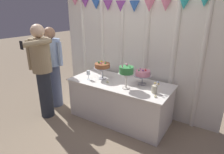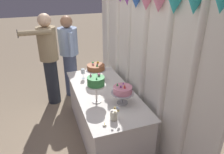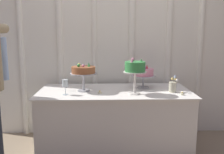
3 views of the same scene
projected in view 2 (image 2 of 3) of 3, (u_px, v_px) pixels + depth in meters
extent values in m
plane|color=gray|center=(99.00, 133.00, 3.37)|extent=(24.00, 24.00, 0.00)
cube|color=white|center=(137.00, 54.00, 3.02)|extent=(3.24, 0.04, 2.49)
cylinder|color=white|center=(108.00, 34.00, 4.06)|extent=(0.08, 0.08, 2.49)
cylinder|color=white|center=(118.00, 41.00, 3.63)|extent=(0.09, 0.09, 2.49)
cylinder|color=white|center=(129.00, 49.00, 3.23)|extent=(0.07, 0.07, 2.49)
cylinder|color=white|center=(144.00, 60.00, 2.80)|extent=(0.09, 0.09, 2.49)
cylinder|color=white|center=(165.00, 75.00, 2.38)|extent=(0.09, 0.09, 2.49)
cylinder|color=white|center=(190.00, 93.00, 2.01)|extent=(0.08, 0.08, 2.49)
cone|color=blue|center=(136.00, 0.00, 2.69)|extent=(0.18, 0.18, 0.19)
cone|color=pink|center=(146.00, 2.00, 2.46)|extent=(0.18, 0.18, 0.19)
cone|color=pink|center=(159.00, 3.00, 2.22)|extent=(0.18, 0.18, 0.19)
cone|color=#2DB2B7|center=(175.00, 4.00, 1.97)|extent=(0.18, 0.18, 0.19)
cone|color=#2DB2B7|center=(195.00, 3.00, 1.73)|extent=(0.18, 0.18, 0.19)
cone|color=#2DB2B7|center=(222.00, 0.00, 1.47)|extent=(0.18, 0.18, 0.19)
cube|color=white|center=(105.00, 113.00, 3.25)|extent=(1.75, 0.77, 0.71)
cube|color=white|center=(104.00, 92.00, 3.10)|extent=(1.80, 0.82, 0.01)
cylinder|color=#B2B2B7|center=(96.00, 81.00, 3.39)|extent=(0.15, 0.15, 0.01)
cylinder|color=#B2B2B7|center=(96.00, 76.00, 3.35)|extent=(0.03, 0.03, 0.19)
cylinder|color=#B2B2B7|center=(96.00, 70.00, 3.31)|extent=(0.31, 0.31, 0.01)
cylinder|color=#995633|center=(96.00, 67.00, 3.29)|extent=(0.28, 0.28, 0.08)
cone|color=green|center=(97.00, 65.00, 3.21)|extent=(0.03, 0.03, 0.05)
cone|color=purple|center=(98.00, 64.00, 3.27)|extent=(0.02, 0.02, 0.03)
sphere|color=yellow|center=(98.00, 62.00, 3.33)|extent=(0.03, 0.03, 0.03)
sphere|color=green|center=(93.00, 63.00, 3.30)|extent=(0.04, 0.04, 0.04)
sphere|color=pink|center=(93.00, 64.00, 3.25)|extent=(0.03, 0.03, 0.03)
cylinder|color=silver|center=(97.00, 101.00, 2.85)|extent=(0.12, 0.12, 0.01)
cylinder|color=silver|center=(96.00, 93.00, 2.80)|extent=(0.03, 0.03, 0.23)
cylinder|color=silver|center=(96.00, 85.00, 2.74)|extent=(0.26, 0.26, 0.01)
cylinder|color=#388E47|center=(96.00, 81.00, 2.72)|extent=(0.23, 0.23, 0.11)
cone|color=green|center=(97.00, 78.00, 2.63)|extent=(0.02, 0.02, 0.04)
sphere|color=pink|center=(99.00, 75.00, 2.72)|extent=(0.04, 0.04, 0.04)
cone|color=pink|center=(91.00, 75.00, 2.70)|extent=(0.03, 0.03, 0.05)
cylinder|color=#B2B2B7|center=(122.00, 102.00, 2.82)|extent=(0.15, 0.15, 0.01)
cylinder|color=#B2B2B7|center=(122.00, 98.00, 2.79)|extent=(0.02, 0.02, 0.13)
cylinder|color=#B2B2B7|center=(123.00, 93.00, 2.76)|extent=(0.30, 0.30, 0.01)
cylinder|color=pink|center=(123.00, 90.00, 2.74)|extent=(0.25, 0.25, 0.09)
cone|color=#DB333D|center=(125.00, 86.00, 2.68)|extent=(0.03, 0.03, 0.05)
cone|color=yellow|center=(124.00, 86.00, 2.71)|extent=(0.02, 0.02, 0.03)
cone|color=purple|center=(123.00, 83.00, 2.78)|extent=(0.02, 0.02, 0.03)
cone|color=green|center=(117.00, 84.00, 2.74)|extent=(0.03, 0.03, 0.04)
sphere|color=purple|center=(121.00, 87.00, 2.69)|extent=(0.03, 0.03, 0.03)
cylinder|color=silver|center=(83.00, 78.00, 3.50)|extent=(0.06, 0.06, 0.00)
cylinder|color=silver|center=(83.00, 76.00, 3.49)|extent=(0.01, 0.01, 0.09)
cylinder|color=silver|center=(83.00, 71.00, 3.45)|extent=(0.06, 0.06, 0.08)
cylinder|color=beige|center=(114.00, 115.00, 2.47)|extent=(0.09, 0.09, 0.12)
sphere|color=silver|center=(118.00, 109.00, 2.41)|extent=(0.03, 0.03, 0.03)
sphere|color=#E5C666|center=(118.00, 110.00, 2.41)|extent=(0.03, 0.03, 0.03)
sphere|color=white|center=(112.00, 111.00, 2.39)|extent=(0.03, 0.03, 0.03)
sphere|color=#E5C666|center=(115.00, 108.00, 2.44)|extent=(0.03, 0.03, 0.03)
sphere|color=silver|center=(117.00, 108.00, 2.40)|extent=(0.02, 0.02, 0.02)
cylinder|color=beige|center=(92.00, 88.00, 3.19)|extent=(0.05, 0.05, 0.02)
sphere|color=#F9CC4C|center=(92.00, 87.00, 3.19)|extent=(0.01, 0.01, 0.01)
cylinder|color=beige|center=(104.00, 125.00, 2.39)|extent=(0.04, 0.04, 0.02)
sphere|color=#F9CC4C|center=(104.00, 123.00, 2.38)|extent=(0.01, 0.01, 0.01)
cylinder|color=#4C5675|center=(71.00, 74.00, 4.32)|extent=(0.28, 0.28, 0.89)
cylinder|color=#93ADD6|center=(68.00, 41.00, 4.02)|extent=(0.39, 0.39, 0.51)
sphere|color=#A37556|center=(66.00, 22.00, 3.87)|extent=(0.22, 0.22, 0.22)
cube|color=maroon|center=(59.00, 41.00, 3.96)|extent=(0.04, 0.01, 0.33)
cylinder|color=#93ADD6|center=(66.00, 39.00, 4.21)|extent=(0.08, 0.08, 0.45)
cylinder|color=#93ADD6|center=(71.00, 45.00, 3.84)|extent=(0.08, 0.08, 0.45)
cylinder|color=#282D38|center=(52.00, 81.00, 4.04)|extent=(0.32, 0.32, 0.89)
cylinder|color=#9E8966|center=(47.00, 44.00, 3.72)|extent=(0.44, 0.44, 0.59)
sphere|color=beige|center=(44.00, 20.00, 3.55)|extent=(0.23, 0.23, 0.23)
cylinder|color=#9E8966|center=(42.00, 42.00, 3.86)|extent=(0.08, 0.08, 0.52)
cylinder|color=#9E8966|center=(35.00, 33.00, 3.40)|extent=(0.08, 0.52, 0.08)
cube|color=black|center=(17.00, 34.00, 3.32)|extent=(0.06, 0.01, 0.12)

